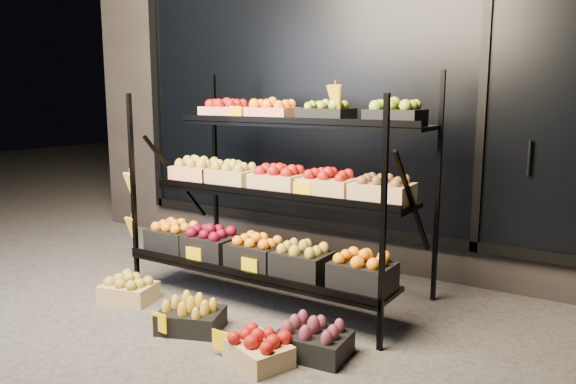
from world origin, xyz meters
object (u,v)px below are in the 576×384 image
Objects in this scene: floor_crate_midleft at (191,316)px; floor_crate_midright at (258,348)px; floor_crate_left at (129,289)px; display_rack at (274,193)px.

floor_crate_midright is at bearing -32.16° from floor_crate_midleft.
floor_crate_midleft is 0.64m from floor_crate_midright.
floor_crate_left is 1.01× the size of floor_crate_midright.
display_rack is 1.07m from floor_crate_midleft.
floor_crate_left reaches higher than floor_crate_midright.
floor_crate_midright is at bearing -60.71° from display_rack.
floor_crate_left is at bearing -171.29° from floor_crate_midright.
floor_crate_midright is (0.53, -0.94, -0.70)m from display_rack.
display_rack is 5.15× the size of floor_crate_midright.
floor_crate_midright is (1.36, -0.27, -0.00)m from floor_crate_left.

